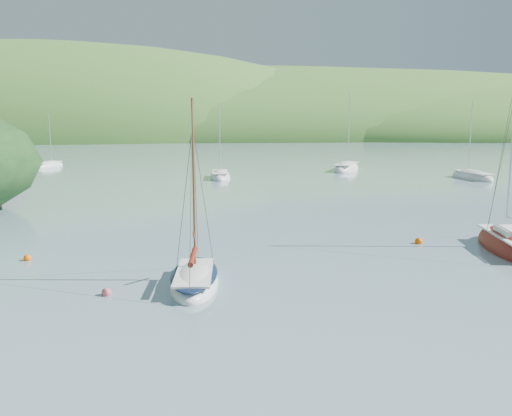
{
  "coord_description": "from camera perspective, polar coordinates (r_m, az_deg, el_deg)",
  "views": [
    {
      "loc": [
        -1.97,
        -22.61,
        8.07
      ],
      "look_at": [
        0.03,
        8.0,
        2.74
      ],
      "focal_mm": 40.0,
      "sensor_mm": 36.0,
      "label": 1
    }
  ],
  "objects": [
    {
      "name": "shoreline_hills",
      "position": [
        195.35,
        -6.05,
        7.43
      ],
      "size": [
        690.0,
        135.0,
        56.0
      ],
      "color": "#306727",
      "rests_on": "ground"
    },
    {
      "name": "ground",
      "position": [
        24.09,
        1.18,
        -9.72
      ],
      "size": [
        700.0,
        700.0,
        0.0
      ],
      "primitive_type": "plane",
      "color": "gray",
      "rests_on": "ground"
    },
    {
      "name": "distant_sloop_a",
      "position": [
        67.7,
        -3.61,
        3.13
      ],
      "size": [
        2.38,
        6.71,
        9.57
      ],
      "rotation": [
        0.0,
        0.0,
        -0.0
      ],
      "color": "white",
      "rests_on": "ground"
    },
    {
      "name": "distant_sloop_d",
      "position": [
        71.57,
        20.82,
        2.88
      ],
      "size": [
        3.84,
        7.33,
        9.95
      ],
      "rotation": [
        0.0,
        0.0,
        0.21
      ],
      "color": "white",
      "rests_on": "ground"
    },
    {
      "name": "daysailer_white",
      "position": [
        26.84,
        -6.18,
        -7.22
      ],
      "size": [
        2.36,
        6.05,
        9.21
      ],
      "rotation": [
        0.0,
        0.0,
        -0.03
      ],
      "color": "white",
      "rests_on": "ground"
    },
    {
      "name": "distant_sloop_c",
      "position": [
        85.85,
        -20.04,
        3.97
      ],
      "size": [
        4.1,
        6.04,
        8.15
      ],
      "rotation": [
        0.0,
        0.0,
        -0.41
      ],
      "color": "white",
      "rests_on": "ground"
    },
    {
      "name": "distant_sloop_b",
      "position": [
        77.21,
        9.01,
        3.87
      ],
      "size": [
        5.9,
        8.4,
        11.35
      ],
      "rotation": [
        0.0,
        0.0,
        -0.44
      ],
      "color": "white",
      "rests_on": "ground"
    },
    {
      "name": "mooring_buoys",
      "position": [
        30.73,
        -2.12,
        -5.14
      ],
      "size": [
        22.94,
        9.15,
        0.47
      ],
      "color": "#CD505E",
      "rests_on": "ground"
    },
    {
      "name": "sloop_red",
      "position": [
        36.12,
        24.14,
        -3.58
      ],
      "size": [
        3.62,
        8.15,
        11.67
      ],
      "rotation": [
        0.0,
        0.0,
        -0.12
      ],
      "color": "maroon",
      "rests_on": "ground"
    }
  ]
}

